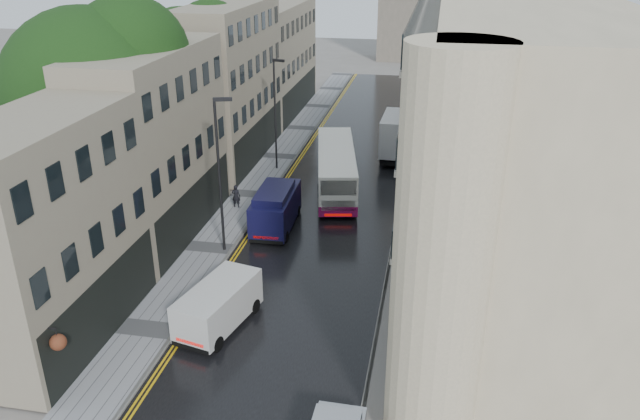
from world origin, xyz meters
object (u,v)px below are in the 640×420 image
(tree_far, at_px, (187,86))
(navy_van, at_px, (252,218))
(white_lorry, at_px, (382,140))
(white_van, at_px, (180,320))
(tree_near, at_px, (95,124))
(cream_bus, at_px, (320,185))
(pedestrian, at_px, (236,196))
(lamp_post_near, at_px, (219,178))
(lamp_post_far, at_px, (275,116))

(tree_far, height_order, navy_van, tree_far)
(white_lorry, height_order, white_van, white_lorry)
(tree_near, relative_size, cream_bus, 1.27)
(pedestrian, height_order, lamp_post_near, lamp_post_near)
(cream_bus, bearing_deg, white_lorry, 60.78)
(tree_near, distance_m, white_van, 14.04)
(tree_far, xyz_separation_m, pedestrian, (6.08, -7.92, -5.32))
(tree_near, height_order, tree_far, tree_near)
(white_lorry, distance_m, lamp_post_far, 8.78)
(tree_near, relative_size, white_lorry, 1.99)
(tree_near, bearing_deg, lamp_post_far, 61.11)
(lamp_post_near, distance_m, lamp_post_far, 13.81)
(white_van, xyz_separation_m, lamp_post_far, (-1.36, 22.44, 3.21))
(white_lorry, relative_size, lamp_post_far, 0.83)
(tree_far, bearing_deg, tree_near, -91.32)
(tree_far, bearing_deg, pedestrian, -52.49)
(cream_bus, xyz_separation_m, pedestrian, (-5.38, -1.43, -0.61))
(pedestrian, bearing_deg, white_van, 97.30)
(tree_far, xyz_separation_m, lamp_post_near, (7.25, -13.88, -1.69))
(white_lorry, relative_size, navy_van, 1.29)
(navy_van, distance_m, lamp_post_far, 12.52)
(cream_bus, xyz_separation_m, white_van, (-3.28, -16.03, -0.42))
(tree_near, xyz_separation_m, pedestrian, (6.38, 5.08, -6.04))
(tree_near, distance_m, lamp_post_far, 14.99)
(tree_far, bearing_deg, lamp_post_far, -0.68)
(white_van, bearing_deg, tree_near, 144.92)
(cream_bus, xyz_separation_m, lamp_post_far, (-4.64, 6.41, 2.79))
(tree_near, bearing_deg, pedestrian, 38.49)
(white_van, height_order, navy_van, navy_van)
(lamp_post_near, bearing_deg, cream_bus, 45.07)
(cream_bus, xyz_separation_m, navy_van, (-3.01, -5.66, -0.11))
(navy_van, bearing_deg, lamp_post_far, 96.02)
(tree_near, xyz_separation_m, navy_van, (8.75, 0.84, -5.54))
(tree_near, height_order, cream_bus, tree_near)
(tree_far, xyz_separation_m, navy_van, (8.45, -12.16, -4.83))
(lamp_post_far, bearing_deg, white_van, -70.01)
(white_lorry, distance_m, white_van, 26.41)
(white_van, xyz_separation_m, lamp_post_near, (-0.94, 8.64, 3.45))
(tree_near, xyz_separation_m, white_van, (8.49, -9.52, -5.85))
(white_lorry, relative_size, lamp_post_near, 0.79)
(tree_far, distance_m, navy_van, 15.57)
(cream_bus, relative_size, white_van, 2.32)
(tree_near, bearing_deg, tree_far, 88.68)
(cream_bus, height_order, pedestrian, cream_bus)
(white_lorry, xyz_separation_m, lamp_post_near, (-7.40, -16.95, 2.69))
(white_lorry, height_order, lamp_post_far, lamp_post_far)
(lamp_post_far, bearing_deg, tree_near, -102.36)
(tree_near, bearing_deg, white_van, -48.30)
(tree_near, height_order, lamp_post_far, tree_near)
(white_lorry, xyz_separation_m, lamp_post_far, (-7.82, -3.15, 2.46))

